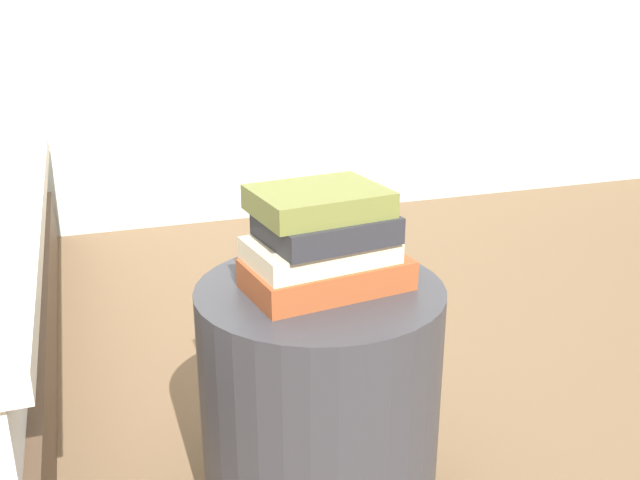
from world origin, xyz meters
name	(u,v)px	position (x,y,z in m)	size (l,w,h in m)	color
side_table	(320,403)	(0.00, 0.00, 0.25)	(0.47, 0.47, 0.50)	#333338
book_rust	(327,274)	(0.01, -0.01, 0.52)	(0.29, 0.17, 0.05)	#994723
book_cream	(319,249)	(0.00, 0.00, 0.57)	(0.26, 0.16, 0.04)	beige
book_charcoal	(327,227)	(0.01, 0.00, 0.61)	(0.22, 0.18, 0.05)	#28282D
book_olive	(316,201)	(0.00, 0.01, 0.66)	(0.23, 0.18, 0.04)	olive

